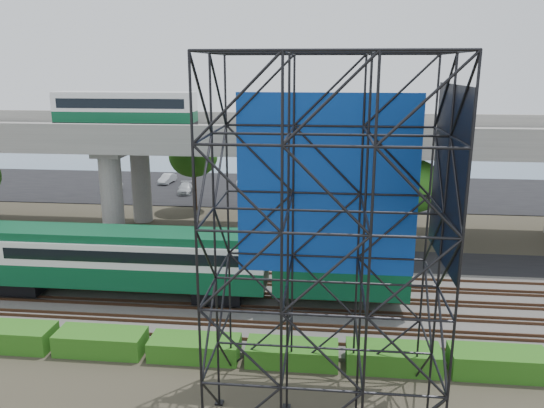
# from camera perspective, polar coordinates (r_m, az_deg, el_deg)

# --- Properties ---
(ground) EXTENTS (140.00, 140.00, 0.00)m
(ground) POSITION_cam_1_polar(r_m,az_deg,el_deg) (32.56, -8.15, -12.01)
(ground) COLOR #474233
(ground) RESTS_ON ground
(ballast_bed) EXTENTS (90.00, 12.00, 0.20)m
(ballast_bed) POSITION_cam_1_polar(r_m,az_deg,el_deg) (34.26, -7.34, -10.39)
(ballast_bed) COLOR slate
(ballast_bed) RESTS_ON ground
(service_road) EXTENTS (90.00, 5.00, 0.08)m
(service_road) POSITION_cam_1_polar(r_m,az_deg,el_deg) (41.96, -4.71, -5.61)
(service_road) COLOR black
(service_road) RESTS_ON ground
(parking_lot) EXTENTS (90.00, 18.00, 0.08)m
(parking_lot) POSITION_cam_1_polar(r_m,az_deg,el_deg) (64.27, -0.90, 1.61)
(parking_lot) COLOR black
(parking_lot) RESTS_ON ground
(harbor_water) EXTENTS (140.00, 40.00, 0.03)m
(harbor_water) POSITION_cam_1_polar(r_m,az_deg,el_deg) (85.73, 0.85, 4.89)
(harbor_water) COLOR slate
(harbor_water) RESTS_ON ground
(rail_tracks) EXTENTS (90.00, 9.52, 0.16)m
(rail_tracks) POSITION_cam_1_polar(r_m,az_deg,el_deg) (34.18, -7.35, -10.11)
(rail_tracks) COLOR #472D1E
(rail_tracks) RESTS_ON ballast_bed
(commuter_train) EXTENTS (29.30, 3.06, 4.30)m
(commuter_train) POSITION_cam_1_polar(r_m,az_deg,el_deg) (34.11, -13.09, -5.72)
(commuter_train) COLOR black
(commuter_train) RESTS_ON rail_tracks
(overpass) EXTENTS (80.00, 12.00, 12.40)m
(overpass) POSITION_cam_1_polar(r_m,az_deg,el_deg) (45.36, -4.54, 6.60)
(overpass) COLOR #9E9B93
(overpass) RESTS_ON ground
(scaffold_tower) EXTENTS (9.36, 6.36, 15.00)m
(scaffold_tower) POSITION_cam_1_polar(r_m,az_deg,el_deg) (21.38, 5.79, -4.69)
(scaffold_tower) COLOR black
(scaffold_tower) RESTS_ON ground
(hedge_strip) EXTENTS (34.60, 1.80, 1.20)m
(hedge_strip) POSITION_cam_1_polar(r_m,az_deg,el_deg) (28.39, -8.29, -14.99)
(hedge_strip) COLOR #276016
(hedge_strip) RESTS_ON ground
(trees) EXTENTS (40.94, 16.94, 7.69)m
(trees) POSITION_cam_1_polar(r_m,az_deg,el_deg) (46.83, -9.22, 3.43)
(trees) COLOR #382314
(trees) RESTS_ON ground
(suv) EXTENTS (6.06, 4.22, 1.54)m
(suv) POSITION_cam_1_polar(r_m,az_deg,el_deg) (43.04, -13.47, -4.31)
(suv) COLOR black
(suv) RESTS_ON service_road
(parked_cars) EXTENTS (38.43, 9.56, 1.31)m
(parked_cars) POSITION_cam_1_polar(r_m,az_deg,el_deg) (63.81, 1.02, 2.12)
(parked_cars) COLOR silver
(parked_cars) RESTS_ON parking_lot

